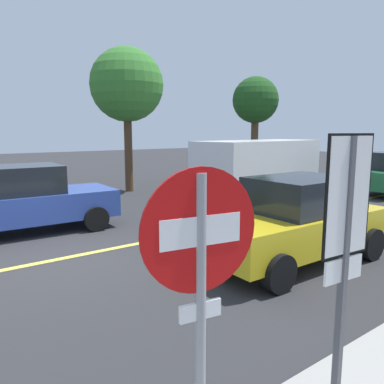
# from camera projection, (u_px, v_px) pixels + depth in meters

# --- Properties ---
(ground_plane) EXTENTS (80.00, 80.00, 0.00)m
(ground_plane) POSITION_uv_depth(u_px,v_px,m) (58.00, 260.00, 7.60)
(ground_plane) COLOR #2D2D30
(lane_marking_centre) EXTENTS (28.00, 0.16, 0.01)m
(lane_marking_centre) POSITION_uv_depth(u_px,v_px,m) (181.00, 235.00, 9.37)
(lane_marking_centre) COLOR #E0D14C
(stop_sign) EXTENTS (0.75, 0.15, 2.34)m
(stop_sign) POSITION_uv_depth(u_px,v_px,m) (200.00, 289.00, 2.29)
(stop_sign) COLOR gray
(stop_sign) RESTS_ON ground_plane
(speed_limit_sign) EXTENTS (0.54, 0.07, 2.52)m
(speed_limit_sign) POSITION_uv_depth(u_px,v_px,m) (346.00, 228.00, 3.08)
(speed_limit_sign) COLOR #4C4C51
(speed_limit_sign) RESTS_ON ground_plane
(white_van) EXTENTS (5.40, 2.75, 2.20)m
(white_van) POSITION_uv_depth(u_px,v_px,m) (259.00, 166.00, 14.00)
(white_van) COLOR white
(white_van) RESTS_ON ground_plane
(car_yellow_far_lane) EXTENTS (3.98, 1.99, 1.65)m
(car_yellow_far_lane) POSITION_uv_depth(u_px,v_px,m) (295.00, 220.00, 7.42)
(car_yellow_far_lane) COLOR gold
(car_yellow_far_lane) RESTS_ON ground_plane
(car_blue_near_curb) EXTENTS (4.36, 2.15, 1.70)m
(car_blue_near_curb) POSITION_uv_depth(u_px,v_px,m) (24.00, 199.00, 9.54)
(car_blue_near_curb) COLOR #2D479E
(car_blue_near_curb) RESTS_ON ground_plane
(tree_left_verge) EXTENTS (3.01, 3.01, 5.93)m
(tree_left_verge) POSITION_uv_depth(u_px,v_px,m) (127.00, 86.00, 15.63)
(tree_left_verge) COLOR #513823
(tree_left_verge) RESTS_ON ground_plane
(tree_centre_verge) EXTENTS (2.40, 2.40, 5.35)m
(tree_centre_verge) POSITION_uv_depth(u_px,v_px,m) (255.00, 102.00, 19.90)
(tree_centre_verge) COLOR #513823
(tree_centre_verge) RESTS_ON ground_plane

